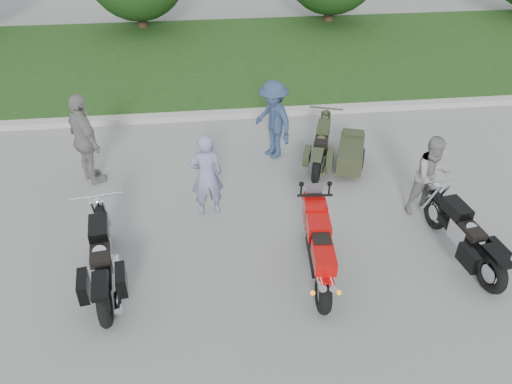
{
  "coord_description": "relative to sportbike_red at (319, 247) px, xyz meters",
  "views": [
    {
      "loc": [
        -0.96,
        -5.49,
        5.72
      ],
      "look_at": [
        -0.16,
        1.48,
        0.8
      ],
      "focal_mm": 35.0,
      "sensor_mm": 36.0,
      "label": 1
    }
  ],
  "objects": [
    {
      "name": "cruiser_left",
      "position": [
        -3.31,
        0.16,
        -0.13
      ],
      "size": [
        0.58,
        2.37,
        0.91
      ],
      "rotation": [
        0.0,
        0.0,
        0.14
      ],
      "color": "black",
      "rests_on": "ground"
    },
    {
      "name": "cruiser_right",
      "position": [
        2.49,
        0.11,
        -0.15
      ],
      "size": [
        0.56,
        2.24,
        0.86
      ],
      "rotation": [
        0.0,
        0.0,
        0.14
      ],
      "color": "black",
      "rests_on": "ground"
    },
    {
      "name": "person_grey",
      "position": [
        2.39,
        1.47,
        0.19
      ],
      "size": [
        0.86,
        0.73,
        1.56
      ],
      "primitive_type": "imported",
      "rotation": [
        0.0,
        0.0,
        0.21
      ],
      "color": "gray",
      "rests_on": "ground"
    },
    {
      "name": "person_denim",
      "position": [
        -0.17,
        3.82,
        0.28
      ],
      "size": [
        1.1,
        1.3,
        1.75
      ],
      "primitive_type": "imported",
      "rotation": [
        0.0,
        0.0,
        -1.08
      ],
      "color": "navy",
      "rests_on": "ground"
    },
    {
      "name": "ground",
      "position": [
        -0.67,
        -0.18,
        -0.59
      ],
      "size": [
        80.0,
        80.0,
        0.0
      ],
      "primitive_type": "plane",
      "color": "#9E9D98",
      "rests_on": "ground"
    },
    {
      "name": "sportbike_red",
      "position": [
        0.0,
        0.0,
        0.0
      ],
      "size": [
        0.47,
        2.13,
        1.01
      ],
      "rotation": [
        0.0,
        0.0,
        -0.09
      ],
      "color": "black",
      "rests_on": "ground"
    },
    {
      "name": "grass_strip",
      "position": [
        -0.67,
        9.97,
        -0.52
      ],
      "size": [
        60.0,
        8.0,
        0.14
      ],
      "primitive_type": "cube",
      "color": "#396221",
      "rests_on": "ground"
    },
    {
      "name": "curb",
      "position": [
        -0.67,
        5.82,
        -0.52
      ],
      "size": [
        60.0,
        0.3,
        0.15
      ],
      "primitive_type": "cube",
      "color": "#B9B6AE",
      "rests_on": "ground"
    },
    {
      "name": "cruiser_sidecar",
      "position": [
        1.13,
        3.17,
        -0.21
      ],
      "size": [
        1.42,
        2.04,
        0.81
      ],
      "rotation": [
        0.0,
        0.0,
        -0.33
      ],
      "color": "black",
      "rests_on": "ground"
    },
    {
      "name": "person_stripe",
      "position": [
        -1.66,
        1.89,
        0.23
      ],
      "size": [
        0.65,
        0.47,
        1.64
      ],
      "primitive_type": "imported",
      "rotation": [
        0.0,
        0.0,
        3.29
      ],
      "color": "#8E85B6",
      "rests_on": "ground"
    },
    {
      "name": "person_back",
      "position": [
        -3.98,
        3.22,
        0.36
      ],
      "size": [
        1.02,
        1.18,
        1.91
      ],
      "primitive_type": "imported",
      "rotation": [
        0.0,
        0.0,
        2.19
      ],
      "color": "gray",
      "rests_on": "ground"
    }
  ]
}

